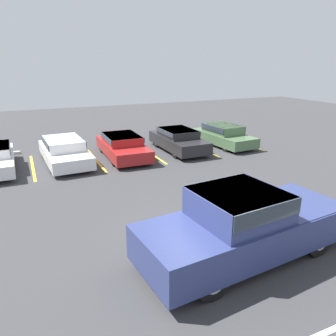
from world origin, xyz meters
The scene contains 13 objects.
ground_plane centered at (0.00, 0.00, 0.00)m, with size 60.00×60.00×0.00m, color #38383A.
stall_stripe_b centered at (-3.96, 9.34, 0.00)m, with size 0.12×4.24×0.01m, color yellow.
stall_stripe_c centered at (-0.98, 9.34, 0.00)m, with size 0.12×4.24×0.01m, color yellow.
stall_stripe_d centered at (2.00, 9.34, 0.00)m, with size 0.12×4.24×0.01m, color yellow.
stall_stripe_e centered at (4.98, 9.34, 0.00)m, with size 0.12×4.24×0.01m, color yellow.
stall_stripe_f centered at (7.95, 9.34, 0.00)m, with size 0.12×4.24×0.01m, color yellow.
aisle_stripe_foreground centered at (0.59, -3.41, 0.00)m, with size 0.12×8.48×0.01m, color white.
pickup_truck centered at (0.60, -0.73, 0.91)m, with size 5.71×2.57×1.83m.
parked_sedan_b centered at (-2.44, 9.52, 0.64)m, with size 2.08×4.76×1.20m.
parked_sedan_c centered at (0.45, 9.39, 0.62)m, with size 1.91×4.58×1.15m.
parked_sedan_d centered at (3.62, 9.33, 0.64)m, with size 1.82×4.34×1.20m.
parked_sedan_e centered at (6.61, 9.39, 0.64)m, with size 2.03×4.39×1.20m.
wheel_stop_curb centered at (-5.31, 12.25, 0.07)m, with size 1.73×0.20×0.14m, color #B7B2A8.
Camera 1 is at (-4.15, -6.57, 4.74)m, focal length 35.00 mm.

